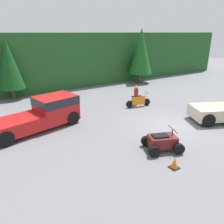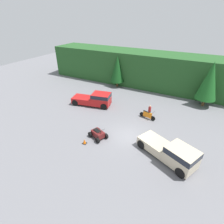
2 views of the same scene
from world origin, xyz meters
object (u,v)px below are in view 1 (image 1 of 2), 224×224
(pickup_truck_red, at_px, (44,112))
(traffic_cone, at_px, (175,163))
(dirt_bike, at_px, (138,101))
(quad_atv, at_px, (162,142))
(rider_person, at_px, (136,95))

(pickup_truck_red, height_order, traffic_cone, pickup_truck_red)
(dirt_bike, relative_size, traffic_cone, 3.95)
(dirt_bike, xyz_separation_m, traffic_cone, (-4.18, -7.78, -0.22))
(pickup_truck_red, height_order, quad_atv, pickup_truck_red)
(pickup_truck_red, distance_m, rider_person, 7.88)
(quad_atv, bearing_deg, dirt_bike, 82.40)
(quad_atv, distance_m, traffic_cone, 1.68)
(traffic_cone, bearing_deg, quad_atv, 64.93)
(quad_atv, bearing_deg, traffic_cone, -93.71)
(rider_person, bearing_deg, dirt_bike, -69.67)
(dirt_bike, bearing_deg, rider_person, 90.43)
(rider_person, bearing_deg, pickup_truck_red, -145.47)
(pickup_truck_red, distance_m, traffic_cone, 8.62)
(quad_atv, xyz_separation_m, traffic_cone, (-0.71, -1.51, -0.20))
(traffic_cone, bearing_deg, rider_person, 62.60)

